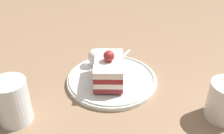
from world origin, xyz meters
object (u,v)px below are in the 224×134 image
at_px(dessert_plate, 112,79).
at_px(cake_slice, 111,69).
at_px(whipped_cream_dollop, 94,57).
at_px(fork, 119,60).
at_px(drink_glass_near, 13,103).

bearing_deg(dessert_plate, cake_slice, 64.92).
relative_size(whipped_cream_dollop, fork, 0.47).
bearing_deg(cake_slice, drink_glass_near, 20.71).
bearing_deg(drink_glass_near, whipped_cream_dollop, -138.91).
relative_size(cake_slice, fork, 1.35).
height_order(cake_slice, drink_glass_near, cake_slice).
bearing_deg(cake_slice, dessert_plate, -115.08).
distance_m(cake_slice, drink_glass_near, 0.24).
xyz_separation_m(cake_slice, fork, (-0.04, -0.09, -0.03)).
bearing_deg(drink_glass_near, cake_slice, -159.29).
bearing_deg(fork, dessert_plate, 64.70).
distance_m(dessert_plate, fork, 0.08).
bearing_deg(drink_glass_near, fork, -147.02).
height_order(dessert_plate, whipped_cream_dollop, whipped_cream_dollop).
relative_size(whipped_cream_dollop, drink_glass_near, 0.44).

